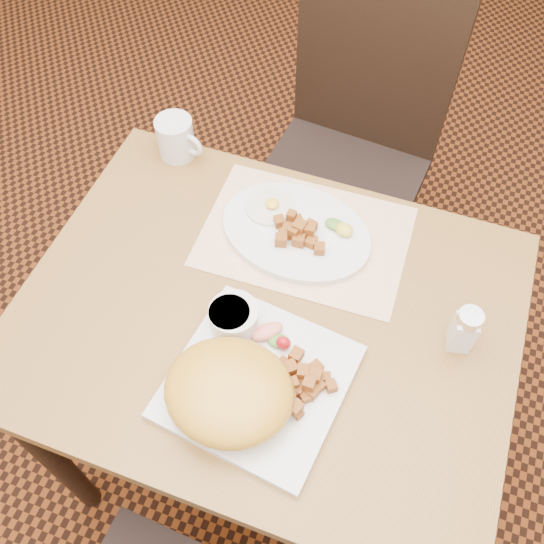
{
  "coord_description": "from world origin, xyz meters",
  "views": [
    {
      "loc": [
        0.2,
        -0.52,
        1.71
      ],
      "look_at": [
        -0.0,
        0.04,
        0.82
      ],
      "focal_mm": 40.0,
      "sensor_mm": 36.0,
      "label": 1
    }
  ],
  "objects": [
    {
      "name": "ground",
      "position": [
        0.0,
        0.0,
        0.0
      ],
      "size": [
        8.0,
        8.0,
        0.0
      ],
      "primitive_type": "plane",
      "color": "black",
      "rests_on": "ground"
    },
    {
      "name": "table",
      "position": [
        0.0,
        0.0,
        0.64
      ],
      "size": [
        0.9,
        0.7,
        0.75
      ],
      "color": "olive",
      "rests_on": "ground"
    },
    {
      "name": "chair_far",
      "position": [
        -0.01,
        0.69,
        0.54
      ],
      "size": [
        0.46,
        0.47,
        0.97
      ],
      "rotation": [
        0.0,
        0.0,
        3.05
      ],
      "color": "black",
      "rests_on": "ground"
    },
    {
      "name": "placemat",
      "position": [
        0.01,
        0.19,
        0.75
      ],
      "size": [
        0.41,
        0.29,
        0.0
      ],
      "primitive_type": "cube",
      "rotation": [
        0.0,
        0.0,
        0.03
      ],
      "color": "white",
      "rests_on": "table"
    },
    {
      "name": "plate_square",
      "position": [
        0.04,
        -0.13,
        0.76
      ],
      "size": [
        0.31,
        0.31,
        0.02
      ],
      "primitive_type": "cube",
      "rotation": [
        0.0,
        0.0,
        -0.12
      ],
      "color": "silver",
      "rests_on": "table"
    },
    {
      "name": "plate_oval",
      "position": [
        -0.01,
        0.19,
        0.76
      ],
      "size": [
        0.33,
        0.27,
        0.02
      ],
      "primitive_type": null,
      "rotation": [
        0.0,
        0.0,
        -0.14
      ],
      "color": "silver",
      "rests_on": "placemat"
    },
    {
      "name": "hollandaise_mound",
      "position": [
        0.0,
        -0.18,
        0.8
      ],
      "size": [
        0.21,
        0.19,
        0.08
      ],
      "color": "gold",
      "rests_on": "plate_square"
    },
    {
      "name": "ramekin",
      "position": [
        -0.04,
        -0.05,
        0.79
      ],
      "size": [
        0.09,
        0.09,
        0.05
      ],
      "color": "silver",
      "rests_on": "plate_square"
    },
    {
      "name": "garnish_sq",
      "position": [
        0.03,
        -0.05,
        0.78
      ],
      "size": [
        0.08,
        0.06,
        0.03
      ],
      "color": "#387223",
      "rests_on": "plate_square"
    },
    {
      "name": "fried_egg",
      "position": [
        -0.07,
        0.22,
        0.77
      ],
      "size": [
        0.1,
        0.1,
        0.02
      ],
      "color": "white",
      "rests_on": "plate_oval"
    },
    {
      "name": "garnish_ov",
      "position": [
        0.08,
        0.21,
        0.78
      ],
      "size": [
        0.07,
        0.05,
        0.02
      ],
      "color": "#387223",
      "rests_on": "plate_oval"
    },
    {
      "name": "salt_shaker",
      "position": [
        0.34,
        0.06,
        0.8
      ],
      "size": [
        0.05,
        0.05,
        0.1
      ],
      "color": "white",
      "rests_on": "table"
    },
    {
      "name": "coffee_mug",
      "position": [
        -0.32,
        0.31,
        0.8
      ],
      "size": [
        0.11,
        0.08,
        0.09
      ],
      "color": "silver",
      "rests_on": "table"
    },
    {
      "name": "home_fries_sq",
      "position": [
        0.11,
        -0.12,
        0.78
      ],
      "size": [
        0.11,
        0.11,
        0.04
      ],
      "color": "#9A5218",
      "rests_on": "plate_square"
    },
    {
      "name": "home_fries_ov",
      "position": [
        0.0,
        0.17,
        0.78
      ],
      "size": [
        0.12,
        0.08,
        0.04
      ],
      "color": "#9A5218",
      "rests_on": "plate_oval"
    }
  ]
}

